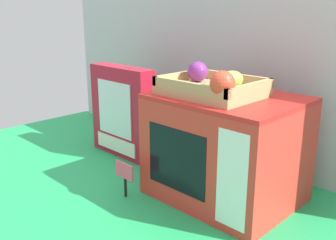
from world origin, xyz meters
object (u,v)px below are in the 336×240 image
object	(u,v)px
toy_microwave	(227,147)
cookie_set_box	(122,112)
food_groups_crate	(213,86)
price_sign	(125,174)

from	to	relation	value
toy_microwave	cookie_set_box	xyz separation A→B (m)	(-0.45, 0.00, 0.01)
toy_microwave	food_groups_crate	distance (m)	0.17
toy_microwave	cookie_set_box	distance (m)	0.45
food_groups_crate	cookie_set_box	size ratio (longest dim) A/B	0.77
cookie_set_box	price_sign	distance (m)	0.34
cookie_set_box	price_sign	size ratio (longest dim) A/B	3.14
price_sign	toy_microwave	bearing A→B (deg)	46.22
food_groups_crate	cookie_set_box	bearing A→B (deg)	175.13
cookie_set_box	toy_microwave	bearing A→B (deg)	-0.26
toy_microwave	food_groups_crate	world-z (taller)	food_groups_crate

